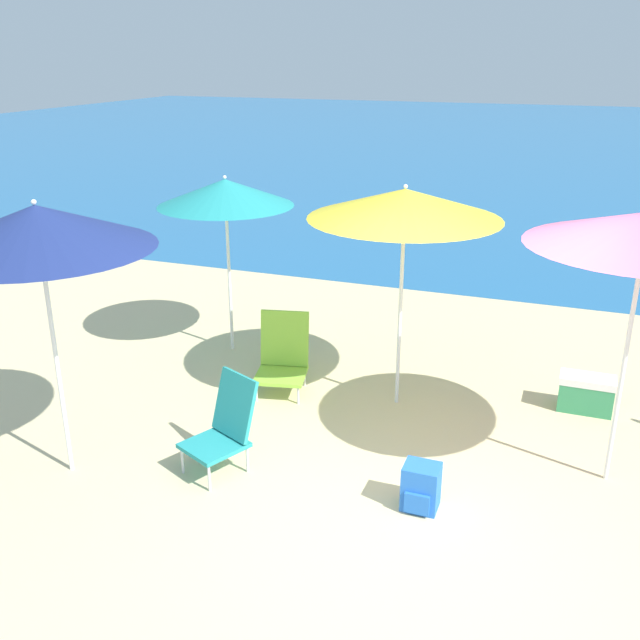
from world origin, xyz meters
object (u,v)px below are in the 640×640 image
beach_chair_teal (225,425)px  beach_chair_lime (283,356)px  beach_umbrella_yellow (405,204)px  cooler_box (586,393)px  backpack_blue (421,487)px  beach_umbrella_navy (37,227)px  beach_umbrella_teal (225,193)px

beach_chair_teal → beach_chair_lime: bearing=120.0°
beach_umbrella_yellow → beach_chair_teal: 2.54m
beach_umbrella_yellow → cooler_box: 2.59m
beach_umbrella_yellow → backpack_blue: beach_umbrella_yellow is taller
beach_umbrella_navy → beach_chair_teal: 2.13m
beach_chair_lime → cooler_box: (2.96, 0.57, -0.18)m
beach_umbrella_navy → beach_umbrella_yellow: beach_umbrella_navy is taller
beach_umbrella_yellow → cooler_box: (1.77, 0.47, -1.83)m
beach_umbrella_yellow → beach_chair_teal: bearing=-122.2°
beach_umbrella_navy → beach_umbrella_teal: size_ratio=1.12×
backpack_blue → cooler_box: backpack_blue is taller
beach_umbrella_navy → backpack_blue: bearing=9.8°
beach_chair_lime → beach_umbrella_yellow: bearing=-7.7°
beach_chair_teal → backpack_blue: size_ratio=2.19×
beach_chair_lime → beach_chair_teal: size_ratio=0.99×
beach_chair_teal → beach_umbrella_teal: bearing=140.5°
beach_chair_lime → backpack_blue: 2.40m
beach_umbrella_teal → backpack_blue: beach_umbrella_teal is taller
beach_umbrella_navy → beach_chair_teal: (1.21, 0.49, -1.68)m
beach_chair_lime → backpack_blue: size_ratio=2.18×
beach_umbrella_navy → cooler_box: 5.17m
beach_chair_lime → backpack_blue: beach_chair_lime is taller
backpack_blue → beach_chair_teal: bearing=-179.8°
beach_umbrella_navy → beach_umbrella_teal: (0.10, 2.79, -0.23)m
beach_umbrella_teal → cooler_box: beach_umbrella_teal is taller
beach_umbrella_navy → beach_chair_lime: bearing=62.5°
beach_chair_lime → beach_chair_teal: bearing=-97.1°
beach_umbrella_teal → beach_umbrella_yellow: bearing=-16.5°
beach_umbrella_yellow → backpack_blue: size_ratio=5.92×
beach_chair_teal → cooler_box: beach_chair_teal is taller
beach_umbrella_teal → beach_chair_lime: size_ratio=2.54×
beach_umbrella_teal → backpack_blue: size_ratio=5.54×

